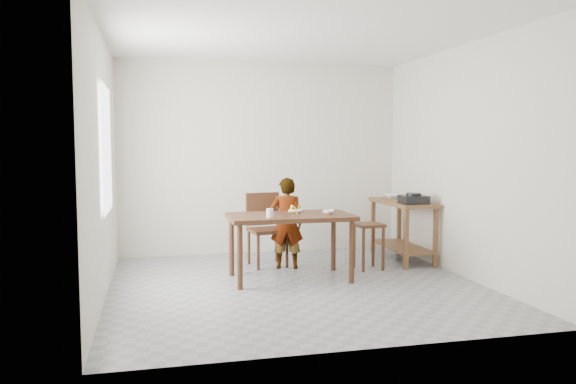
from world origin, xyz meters
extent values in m
cube|color=gray|center=(0.00, 0.00, -0.02)|extent=(4.00, 4.00, 0.04)
cube|color=white|center=(0.00, 0.00, 2.72)|extent=(4.00, 4.00, 0.04)
cube|color=silver|center=(0.00, 2.02, 1.35)|extent=(4.00, 0.04, 2.70)
cube|color=silver|center=(0.00, -2.02, 1.35)|extent=(4.00, 0.04, 2.70)
cube|color=silver|center=(-2.02, 0.00, 1.35)|extent=(0.04, 4.00, 2.70)
cube|color=silver|center=(2.02, 0.00, 1.35)|extent=(0.04, 4.00, 2.70)
cube|color=white|center=(-1.97, 0.20, 1.50)|extent=(0.02, 1.10, 1.30)
imported|color=white|center=(0.09, 0.88, 0.57)|extent=(0.47, 0.37, 1.14)
cylinder|color=silver|center=(-0.28, 0.10, 0.80)|extent=(0.08, 0.08, 0.10)
imported|color=white|center=(0.45, 0.26, 0.77)|extent=(0.17, 0.17, 0.04)
imported|color=white|center=(1.72, 1.34, 0.83)|extent=(0.24, 0.24, 0.06)
cube|color=black|center=(1.70, 0.63, 0.85)|extent=(0.33, 0.33, 0.10)
camera|label=1|loc=(-1.51, -5.87, 1.54)|focal=35.00mm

